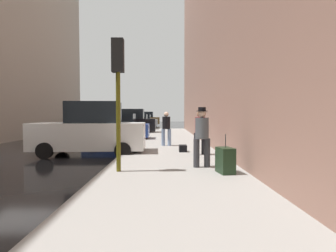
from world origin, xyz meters
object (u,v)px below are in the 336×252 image
Objects in this scene: traffic_light at (118,76)px; pedestrian_in_red_jacket at (200,130)px; parked_blue_sedan at (118,128)px; fire_hydrant at (146,133)px; parked_black_suv at (131,122)px; parked_white_van at (91,131)px; rolling_suitcase at (225,160)px; parked_bronze_suv at (146,119)px; pedestrian_in_jeans at (166,127)px; pedestrian_with_beanie at (202,134)px; parked_silver_sedan at (142,121)px; parked_gray_coupe at (137,123)px; duffel_bag at (183,148)px.

pedestrian_in_red_jacket is at bearing 48.86° from traffic_light.
parked_blue_sedan is 5.97× the size of fire_hydrant.
parked_black_suv is 14.33m from pedestrian_in_red_jacket.
pedestrian_in_red_jacket is (4.49, -13.61, 0.07)m from parked_black_suv.
parked_white_van is at bearing -104.76° from fire_hydrant.
parked_blue_sedan is at bearing 100.33° from traffic_light.
parked_blue_sedan is 11.45m from rolling_suitcase.
parked_bronze_suv is at bearing 93.02° from traffic_light.
pedestrian_in_jeans is at bearing -73.23° from parked_black_suv.
parked_black_suv is 2.59× the size of pedestrian_with_beanie.
parked_silver_sedan is 0.92× the size of parked_bronze_suv.
rolling_suitcase reaches higher than fire_hydrant.
parked_bronze_suv is 29.23m from pedestrian_in_jeans.
parked_silver_sedan is at bearing 90.00° from parked_gray_coupe.
parked_white_van reaches higher than parked_blue_sedan.
duffel_bag is at bearing -72.63° from pedestrian_in_jeans.
pedestrian_with_beanie is (4.22, -21.65, 0.29)m from parked_gray_coupe.
parked_bronze_suv reaches higher than fire_hydrant.
parked_silver_sedan is at bearing 99.28° from rolling_suitcase.
parked_blue_sedan is 0.99× the size of parked_gray_coupe.
traffic_light is at bearing -167.12° from pedestrian_with_beanie.
fire_hydrant is 10.97m from traffic_light.
rolling_suitcase is (4.73, -28.97, -0.36)m from parked_silver_sedan.
traffic_light reaches higher than parked_blue_sedan.
parked_blue_sedan is at bearing -90.00° from parked_bronze_suv.
parked_white_van reaches higher than parked_silver_sedan.
parked_blue_sedan is at bearing 114.42° from rolling_suitcase.
fire_hydrant is at bearing 106.47° from pedestrian_in_jeans.
parked_black_suv is (-0.00, 6.46, 0.18)m from parked_blue_sedan.
traffic_light is (0.05, -10.74, 2.26)m from fire_hydrant.
fire_hydrant is (1.80, -5.89, -0.54)m from parked_black_suv.
pedestrian_in_jeans is at bearing -78.82° from parked_gray_coupe.
rolling_suitcase is (4.73, -4.15, -0.54)m from parked_white_van.
duffel_bag is (2.03, 3.83, -2.47)m from traffic_light.
parked_bronze_suv is at bearing 96.27° from pedestrian_in_jeans.
duffel_bag is at bearing -58.50° from parked_blue_sedan.
parked_bronze_suv is at bearing 96.96° from pedestrian_with_beanie.
traffic_light is at bearing -64.54° from parked_white_van.
pedestrian_in_jeans is (3.19, -22.68, 0.26)m from parked_silver_sedan.
rolling_suitcase is at bearing -82.37° from parked_bronze_suv.
parked_black_suv is at bearing 107.02° from fire_hydrant.
pedestrian_in_red_jacket is (1.30, -3.02, 0.00)m from pedestrian_in_jeans.
pedestrian_with_beanie reaches higher than parked_silver_sedan.
traffic_light is at bearing -79.67° from parked_blue_sedan.
pedestrian_in_jeans is (3.19, -16.15, 0.26)m from parked_gray_coupe.
parked_white_van is at bearing -90.00° from parked_gray_coupe.
parked_blue_sedan is at bearing -90.00° from parked_black_suv.
traffic_light is 2.11× the size of pedestrian_in_red_jacket.
pedestrian_in_jeans is (-1.03, 5.50, -0.03)m from pedestrian_with_beanie.
fire_hydrant is at bearing -72.98° from parked_black_suv.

